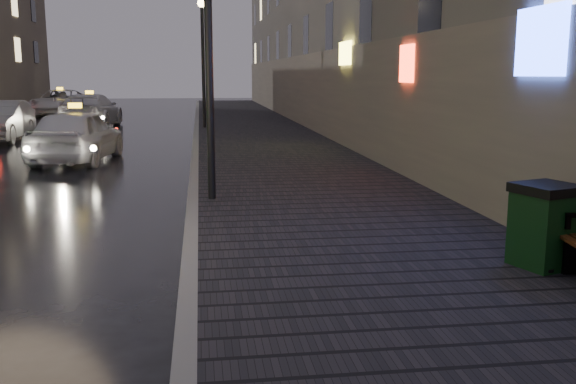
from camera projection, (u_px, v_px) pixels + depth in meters
name	position (u px, v px, depth m)	size (l,w,h in m)	color
ground	(14.00, 350.00, 5.61)	(120.00, 120.00, 0.00)	black
sidewalk	(255.00, 130.00, 26.58)	(4.60, 58.00, 0.15)	black
curb	(196.00, 131.00, 26.26)	(0.20, 58.00, 0.15)	slate
lamp_near	(208.00, 9.00, 11.07)	(0.36, 0.36, 5.28)	black
lamp_far	(203.00, 47.00, 26.66)	(0.36, 0.36, 5.28)	black
trash_bin	(545.00, 225.00, 7.47)	(0.81, 0.81, 0.98)	black
taxi_near	(77.00, 135.00, 17.46)	(1.74, 4.32, 1.47)	silver
car_left_mid	(0.00, 121.00, 22.83)	(1.52, 4.36, 1.44)	gray
taxi_mid	(90.00, 111.00, 28.71)	(2.12, 5.21, 1.51)	silver
taxi_far	(61.00, 103.00, 37.25)	(2.47, 5.36, 1.49)	silver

